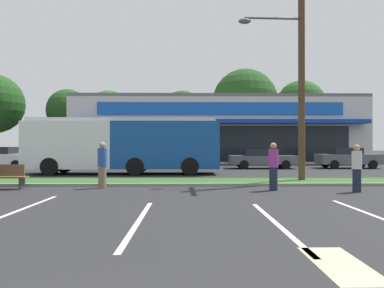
% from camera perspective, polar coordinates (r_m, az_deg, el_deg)
% --- Properties ---
extents(grass_median, '(56.00, 2.20, 0.12)m').
position_cam_1_polar(grass_median, '(15.70, -5.54, -6.13)').
color(grass_median, '#2D5B23').
rests_on(grass_median, ground_plane).
extents(curb_lip, '(56.00, 0.24, 0.12)m').
position_cam_1_polar(curb_lip, '(14.49, -5.95, -6.62)').
color(curb_lip, gray).
rests_on(curb_lip, ground_plane).
extents(parking_stripe_1, '(0.12, 4.80, 0.01)m').
position_cam_1_polar(parking_stripe_1, '(10.16, -26.22, -9.61)').
color(parking_stripe_1, silver).
rests_on(parking_stripe_1, ground_plane).
extents(parking_stripe_2, '(0.12, 4.80, 0.01)m').
position_cam_1_polar(parking_stripe_2, '(7.96, -8.66, -12.25)').
color(parking_stripe_2, silver).
rests_on(parking_stripe_2, ground_plane).
extents(parking_stripe_3, '(0.12, 4.80, 0.01)m').
position_cam_1_polar(parking_stripe_3, '(7.86, 13.51, -12.39)').
color(parking_stripe_3, silver).
rests_on(parking_stripe_3, ground_plane).
extents(parking_stripe_4, '(0.12, 4.80, 0.01)m').
position_cam_1_polar(parking_stripe_4, '(9.35, 27.89, -10.42)').
color(parking_stripe_4, silver).
rests_on(parking_stripe_4, ground_plane).
extents(lot_arrow, '(0.70, 1.60, 0.01)m').
position_cam_1_polar(lot_arrow, '(5.55, 23.00, -17.57)').
color(lot_arrow, beige).
rests_on(lot_arrow, ground_plane).
extents(storefront_building, '(27.82, 12.93, 6.46)m').
position_cam_1_polar(storefront_building, '(37.51, 3.83, 2.11)').
color(storefront_building, beige).
rests_on(storefront_building, ground_plane).
extents(tree_left, '(5.83, 5.83, 9.50)m').
position_cam_1_polar(tree_left, '(51.56, -19.53, 5.18)').
color(tree_left, '#473323').
rests_on(tree_left, ground_plane).
extents(tree_mid_left, '(5.68, 5.68, 8.84)m').
position_cam_1_polar(tree_mid_left, '(46.59, -13.31, 5.03)').
color(tree_mid_left, '#473323').
rests_on(tree_mid_left, ground_plane).
extents(tree_mid, '(6.37, 6.37, 9.13)m').
position_cam_1_polar(tree_mid, '(47.54, -1.60, 4.85)').
color(tree_mid, '#473323').
rests_on(tree_mid, ground_plane).
extents(tree_mid_right, '(8.18, 8.18, 11.39)m').
position_cam_1_polar(tree_mid_right, '(45.15, 8.61, 6.88)').
color(tree_mid_right, '#473323').
rests_on(tree_mid_right, ground_plane).
extents(tree_right, '(6.34, 6.34, 10.12)m').
position_cam_1_polar(tree_right, '(47.71, 17.27, 6.06)').
color(tree_right, '#473323').
rests_on(tree_right, ground_plane).
extents(utility_pole, '(3.03, 2.40, 10.28)m').
position_cam_1_polar(utility_pole, '(16.95, 16.96, 12.80)').
color(utility_pole, '#4C3826').
rests_on(utility_pole, ground_plane).
extents(city_bus, '(11.16, 2.72, 3.25)m').
position_cam_1_polar(city_bus, '(21.01, -11.06, 0.00)').
color(city_bus, '#144793').
rests_on(city_bus, ground_plane).
extents(bus_stop_bench, '(1.60, 0.45, 0.95)m').
position_cam_1_polar(bus_stop_bench, '(15.17, -28.16, -4.61)').
color(bus_stop_bench, brown).
rests_on(bus_stop_bench, ground_plane).
extents(car_0, '(4.78, 1.92, 1.37)m').
position_cam_1_polar(car_0, '(26.13, 11.28, -2.34)').
color(car_0, '#515459').
rests_on(car_0, ground_plane).
extents(car_1, '(4.46, 1.89, 1.52)m').
position_cam_1_polar(car_1, '(28.33, 24.01, -2.04)').
color(car_1, '#515459').
rests_on(car_1, ground_plane).
extents(car_2, '(4.24, 1.97, 1.58)m').
position_cam_1_polar(car_2, '(29.09, -28.42, -1.94)').
color(car_2, silver).
rests_on(car_2, ground_plane).
extents(pedestrian_near_bench, '(0.36, 0.36, 1.80)m').
position_cam_1_polar(pedestrian_near_bench, '(14.12, -14.40, -3.32)').
color(pedestrian_near_bench, '#726651').
rests_on(pedestrian_near_bench, ground_plane).
extents(pedestrian_by_pole, '(0.36, 0.36, 1.77)m').
position_cam_1_polar(pedestrian_by_pole, '(13.33, 13.11, -3.58)').
color(pedestrian_by_pole, '#1E2338').
rests_on(pedestrian_by_pole, ground_plane).
extents(pedestrian_mid, '(0.34, 0.34, 1.70)m').
position_cam_1_polar(pedestrian_mid, '(13.85, 25.25, -3.58)').
color(pedestrian_mid, '#1E2338').
rests_on(pedestrian_mid, ground_plane).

